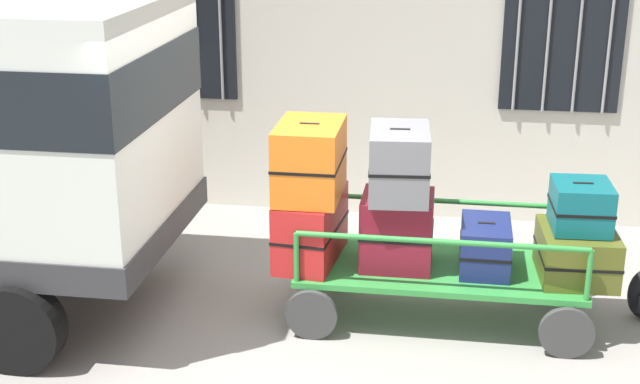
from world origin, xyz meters
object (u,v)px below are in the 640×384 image
Objects in this scene: luggage_cart at (439,276)px; suitcase_left_middle at (310,160)px; suitcase_left_bottom at (311,227)px; suitcase_midright_bottom at (577,253)px; suitcase_midleft_middle at (399,163)px; suitcase_center_bottom at (485,246)px; suitcase_midleft_bottom at (397,230)px; suitcase_midright_middle at (581,206)px.

luggage_cart is 3.13× the size of suitcase_left_middle.
suitcase_midright_bottom is (2.17, -0.03, -0.09)m from suitcase_left_bottom.
suitcase_midleft_middle is 1.00m from suitcase_center_bottom.
suitcase_left_middle is at bearing -177.96° from luggage_cart.
suitcase_midleft_bottom is (0.72, 0.04, -0.58)m from suitcase_left_middle.
suitcase_left_bottom is 0.60m from suitcase_left_middle.
suitcase_left_bottom is 1.53× the size of suitcase_midleft_bottom.
luggage_cart is 1.15m from suitcase_left_bottom.
suitcase_midleft_bottom is at bearing 178.74° from suitcase_midright_bottom.
suitcase_midright_bottom is at bearing -90.00° from suitcase_midright_middle.
luggage_cart is 4.59× the size of suitcase_midright_middle.
suitcase_center_bottom reaches higher than luggage_cart.
suitcase_left_bottom is at bearing 179.95° from suitcase_midleft_bottom.
luggage_cart is 0.53m from suitcase_midleft_bottom.
suitcase_midleft_bottom is (-0.36, -0.00, 0.39)m from luggage_cart.
suitcase_left_middle is at bearing -177.88° from suitcase_midleft_middle.
suitcase_midleft_middle is at bearing -178.21° from suitcase_center_bottom.
suitcase_left_bottom reaches higher than suitcase_midright_bottom.
luggage_cart is at bearing 1.87° from suitcase_midleft_middle.
suitcase_midleft_middle is at bearing -178.13° from luggage_cart.
suitcase_midleft_bottom is at bearing 2.95° from suitcase_left_middle.
suitcase_midleft_bottom reaches higher than suitcase_left_bottom.
suitcase_midright_bottom is at bearing -1.75° from luggage_cart.
suitcase_left_bottom is (-1.08, -0.00, 0.37)m from luggage_cart.
suitcase_center_bottom is at bearing 176.53° from suitcase_midright_bottom.
luggage_cart is at bearing -178.28° from suitcase_center_bottom.
suitcase_midleft_bottom is at bearing -179.03° from suitcase_center_bottom.
luggage_cart is 1.12m from suitcase_midright_bottom.
suitcase_left_bottom is 1.27× the size of suitcase_midright_bottom.
suitcase_midright_middle reaches higher than suitcase_midright_bottom.
suitcase_left_bottom is 0.72m from suitcase_midleft_bottom.
suitcase_midleft_bottom reaches higher than suitcase_midright_bottom.
suitcase_midleft_bottom is at bearing 179.92° from suitcase_midright_middle.
suitcase_left_middle is 0.72m from suitcase_midleft_middle.
suitcase_left_middle is at bearing -90.00° from suitcase_left_bottom.
suitcase_left_middle is 2.19m from suitcase_midright_middle.
luggage_cart is 1.46m from suitcase_left_middle.
suitcase_midleft_bottom is at bearing -0.05° from suitcase_left_bottom.
suitcase_midleft_bottom reaches higher than luggage_cart.
luggage_cart is 3.17× the size of suitcase_midleft_middle.
suitcase_left_middle reaches higher than suitcase_midright_middle.
suitcase_left_bottom is 1.77× the size of suitcase_midright_middle.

